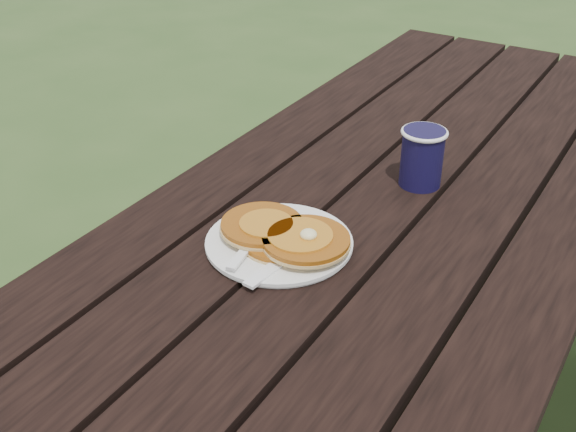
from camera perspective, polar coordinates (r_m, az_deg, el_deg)
The scene contains 6 objects.
picnic_table at distance 1.59m, azimuth 8.16°, elevation -9.24°, with size 1.36×1.80×0.75m.
plate at distance 1.16m, azimuth -0.71°, elevation -2.18°, with size 0.23×0.23×0.01m, color white.
pancake_stack at distance 1.14m, azimuth -0.24°, elevation -1.51°, with size 0.22×0.14×0.04m.
knife at distance 1.11m, azimuth -0.24°, elevation -3.36°, with size 0.02×0.18×0.01m, color white.
fork at distance 1.12m, azimuth -3.40°, elevation -2.71°, with size 0.03×0.16×0.01m, color white, non-canonical shape.
coffee_cup at distance 1.34m, azimuth 10.57°, elevation 4.81°, with size 0.08×0.08×0.11m.
Camera 1 is at (0.44, -1.14, 1.39)m, focal length 45.00 mm.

